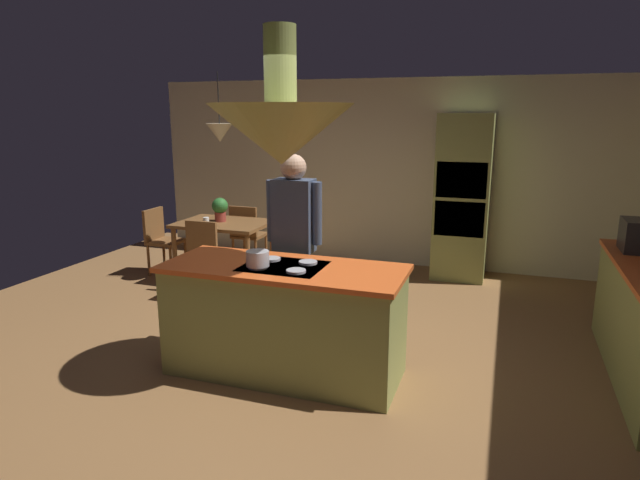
{
  "coord_description": "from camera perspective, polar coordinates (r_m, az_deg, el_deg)",
  "views": [
    {
      "loc": [
        1.63,
        -4.02,
        2.1
      ],
      "look_at": [
        0.1,
        0.4,
        1.0
      ],
      "focal_mm": 30.53,
      "sensor_mm": 36.0,
      "label": 1
    }
  ],
  "objects": [
    {
      "name": "chair_at_corner",
      "position": [
        7.47,
        -16.34,
        0.35
      ],
      "size": [
        0.4,
        0.4,
        0.87
      ],
      "rotation": [
        0.0,
        0.0,
        1.57
      ],
      "color": "brown",
      "rests_on": "ground"
    },
    {
      "name": "dining_table",
      "position": [
        6.94,
        -10.05,
        1.03
      ],
      "size": [
        1.13,
        0.82,
        0.76
      ],
      "color": "brown",
      "rests_on": "ground"
    },
    {
      "name": "range_hood",
      "position": [
        4.15,
        -4.1,
        11.38
      ],
      "size": [
        1.1,
        1.1,
        1.0
      ],
      "color": "#8C934C"
    },
    {
      "name": "potted_plant_on_table",
      "position": [
        6.94,
        -10.44,
        3.3
      ],
      "size": [
        0.2,
        0.2,
        0.3
      ],
      "color": "#99382D",
      "rests_on": "dining_table"
    },
    {
      "name": "person_at_island",
      "position": [
        4.95,
        -2.72,
        0.47
      ],
      "size": [
        0.53,
        0.23,
        1.74
      ],
      "color": "tan",
      "rests_on": "ground"
    },
    {
      "name": "chair_facing_island",
      "position": [
        6.44,
        -12.71,
        -1.43
      ],
      "size": [
        0.4,
        0.4,
        0.87
      ],
      "color": "brown",
      "rests_on": "ground"
    },
    {
      "name": "chair_by_back_wall",
      "position": [
        7.52,
        -7.68,
        0.85
      ],
      "size": [
        0.4,
        0.4,
        0.87
      ],
      "rotation": [
        0.0,
        0.0,
        3.14
      ],
      "color": "brown",
      "rests_on": "ground"
    },
    {
      "name": "cup_on_table",
      "position": [
        6.8,
        -11.85,
        1.97
      ],
      "size": [
        0.07,
        0.07,
        0.09
      ],
      "primitive_type": "cylinder",
      "color": "white",
      "rests_on": "dining_table"
    },
    {
      "name": "oven_tower",
      "position": [
        7.16,
        14.68,
        4.33
      ],
      "size": [
        0.66,
        0.62,
        2.09
      ],
      "color": "#8C934C",
      "rests_on": "ground"
    },
    {
      "name": "kitchen_island",
      "position": [
        4.46,
        -3.78,
        -8.34
      ],
      "size": [
        1.94,
        0.79,
        0.93
      ],
      "color": "#8C934C",
      "rests_on": "ground"
    },
    {
      "name": "wall_back",
      "position": [
        7.69,
        6.79,
        6.98
      ],
      "size": [
        6.8,
        0.1,
        2.55
      ],
      "primitive_type": "cube",
      "color": "beige",
      "rests_on": "ground"
    },
    {
      "name": "cooking_pot_on_cooktop",
      "position": [
        4.24,
        -6.56,
        -1.94
      ],
      "size": [
        0.18,
        0.18,
        0.12
      ],
      "primitive_type": "cylinder",
      "color": "#B2B2B7",
      "rests_on": "kitchen_island"
    },
    {
      "name": "pendant_light_over_table",
      "position": [
        6.79,
        -10.46,
        11.01
      ],
      "size": [
        0.32,
        0.32,
        0.82
      ],
      "color": "beige"
    },
    {
      "name": "ground",
      "position": [
        4.81,
        -2.75,
        -12.63
      ],
      "size": [
        8.16,
        8.16,
        0.0
      ],
      "primitive_type": "plane",
      "color": "olive"
    }
  ]
}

